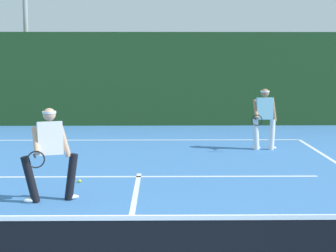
% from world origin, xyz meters
% --- Properties ---
extents(court_line_baseline_far, '(9.40, 0.10, 0.01)m').
position_xyz_m(court_line_baseline_far, '(0.00, 11.13, 0.00)').
color(court_line_baseline_far, white).
rests_on(court_line_baseline_far, ground_plane).
extents(court_line_service, '(7.66, 0.10, 0.01)m').
position_xyz_m(court_line_service, '(0.00, 6.09, 0.00)').
color(court_line_service, white).
rests_on(court_line_service, ground_plane).
extents(court_line_centre, '(0.10, 6.40, 0.01)m').
position_xyz_m(court_line_centre, '(0.00, 3.20, 0.00)').
color(court_line_centre, white).
rests_on(court_line_centre, ground_plane).
extents(player_near, '(1.00, 0.93, 1.67)m').
position_xyz_m(player_near, '(-1.47, 4.14, 0.92)').
color(player_near, black).
rests_on(player_near, ground_plane).
extents(player_far, '(0.80, 0.87, 1.67)m').
position_xyz_m(player_far, '(3.29, 9.41, 0.92)').
color(player_far, silver).
rests_on(player_far, ground_plane).
extents(tennis_ball, '(0.07, 0.07, 0.07)m').
position_xyz_m(tennis_ball, '(-1.18, 5.57, 0.03)').
color(tennis_ball, '#D1E033').
rests_on(tennis_ball, ground_plane).
extents(back_fence_windscreen, '(17.36, 0.12, 3.38)m').
position_xyz_m(back_fence_windscreen, '(0.00, 14.57, 1.69)').
color(back_fence_windscreen, '#1F411E').
rests_on(back_fence_windscreen, ground_plane).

